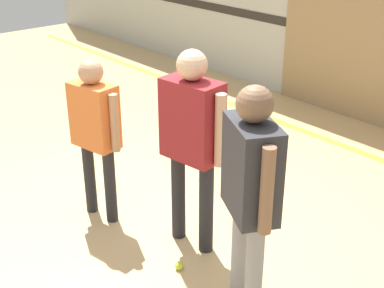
{
  "coord_description": "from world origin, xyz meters",
  "views": [
    {
      "loc": [
        2.98,
        -2.29,
        2.57
      ],
      "look_at": [
        0.23,
        0.1,
        0.89
      ],
      "focal_mm": 50.0,
      "sensor_mm": 36.0,
      "label": 1
    }
  ],
  "objects_px": {
    "racket_spare_on_floor": "(244,199)",
    "tennis_ball_by_spare_racket": "(248,203)",
    "person_student_left": "(95,124)",
    "person_student_right": "(251,181)",
    "person_instructor": "(192,131)",
    "tennis_ball_near_instructor": "(179,266)"
  },
  "relations": [
    {
      "from": "racket_spare_on_floor",
      "to": "tennis_ball_near_instructor",
      "type": "relative_size",
      "value": 7.28
    },
    {
      "from": "racket_spare_on_floor",
      "to": "person_student_left",
      "type": "bearing_deg",
      "value": -79.94
    },
    {
      "from": "person_student_left",
      "to": "tennis_ball_by_spare_racket",
      "type": "height_order",
      "value": "person_student_left"
    },
    {
      "from": "person_student_left",
      "to": "racket_spare_on_floor",
      "type": "bearing_deg",
      "value": 49.35
    },
    {
      "from": "tennis_ball_near_instructor",
      "to": "tennis_ball_by_spare_racket",
      "type": "xyz_separation_m",
      "value": [
        -0.29,
        1.06,
        0.0
      ]
    },
    {
      "from": "person_instructor",
      "to": "person_student_right",
      "type": "height_order",
      "value": "person_instructor"
    },
    {
      "from": "person_instructor",
      "to": "tennis_ball_near_instructor",
      "type": "xyz_separation_m",
      "value": [
        0.2,
        -0.31,
        -0.96
      ]
    },
    {
      "from": "tennis_ball_by_spare_racket",
      "to": "person_student_left",
      "type": "bearing_deg",
      "value": -124.58
    },
    {
      "from": "tennis_ball_by_spare_racket",
      "to": "tennis_ball_near_instructor",
      "type": "bearing_deg",
      "value": -74.72
    },
    {
      "from": "person_instructor",
      "to": "person_student_left",
      "type": "relative_size",
      "value": 1.13
    },
    {
      "from": "racket_spare_on_floor",
      "to": "tennis_ball_near_instructor",
      "type": "xyz_separation_m",
      "value": [
        0.39,
        -1.11,
        0.02
      ]
    },
    {
      "from": "person_instructor",
      "to": "person_student_left",
      "type": "bearing_deg",
      "value": -165.95
    },
    {
      "from": "person_student_left",
      "to": "tennis_ball_near_instructor",
      "type": "height_order",
      "value": "person_student_left"
    },
    {
      "from": "person_student_right",
      "to": "racket_spare_on_floor",
      "type": "height_order",
      "value": "person_student_right"
    },
    {
      "from": "racket_spare_on_floor",
      "to": "tennis_ball_near_instructor",
      "type": "height_order",
      "value": "tennis_ball_near_instructor"
    },
    {
      "from": "person_instructor",
      "to": "tennis_ball_by_spare_racket",
      "type": "xyz_separation_m",
      "value": [
        -0.09,
        0.76,
        -0.96
      ]
    },
    {
      "from": "person_student_right",
      "to": "tennis_ball_by_spare_racket",
      "type": "distance_m",
      "value": 1.65
    },
    {
      "from": "person_student_left",
      "to": "person_student_right",
      "type": "bearing_deg",
      "value": -7.37
    },
    {
      "from": "tennis_ball_near_instructor",
      "to": "tennis_ball_by_spare_racket",
      "type": "relative_size",
      "value": 1.0
    },
    {
      "from": "racket_spare_on_floor",
      "to": "tennis_ball_by_spare_racket",
      "type": "xyz_separation_m",
      "value": [
        0.1,
        -0.05,
        0.02
      ]
    },
    {
      "from": "racket_spare_on_floor",
      "to": "tennis_ball_by_spare_racket",
      "type": "distance_m",
      "value": 0.11
    },
    {
      "from": "person_student_left",
      "to": "person_student_right",
      "type": "relative_size",
      "value": 0.88
    }
  ]
}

